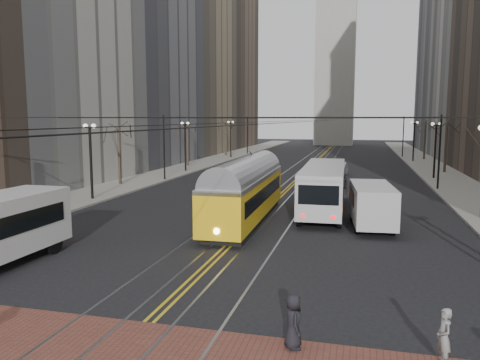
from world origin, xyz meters
The scene contains 19 objects.
ground centered at (0.00, 0.00, 0.00)m, with size 260.00×260.00×0.00m, color black.
sidewalk_left centered at (-15.00, 45.00, 0.07)m, with size 5.00×140.00×0.15m, color gray.
sidewalk_right centered at (15.00, 45.00, 0.07)m, with size 5.00×140.00×0.15m, color gray.
streetcar_rails centered at (0.00, 45.00, 0.00)m, with size 4.80×130.00×0.02m, color gray.
centre_lines centered at (0.00, 45.00, 0.01)m, with size 0.42×130.00×0.01m, color gold.
building_left_mid centered at (-25.50, 46.00, 17.00)m, with size 16.00×20.00×34.00m, color slate.
building_left_midfar centered at (-27.50, 66.00, 26.00)m, with size 20.00×20.00×52.00m, color #85745B.
building_left_far centered at (-25.50, 86.00, 20.00)m, with size 16.00×20.00×40.00m, color brown.
building_right_far centered at (25.50, 86.00, 20.00)m, with size 16.00×20.00×40.00m, color slate.
lamp_posts centered at (0.00, 28.75, 2.80)m, with size 27.60×57.20×5.60m.
street_trees centered at (0.00, 35.25, 2.80)m, with size 31.68×53.28×5.60m.
trolley_wires centered at (0.00, 34.83, 3.77)m, with size 25.96×120.00×6.60m.
streetcar centered at (-0.50, 13.81, 1.53)m, with size 2.40×12.95×3.05m, color yellow.
rear_bus centered at (3.88, 17.99, 1.56)m, with size 2.60×11.96×3.12m, color silver.
cargo_van centered at (6.95, 13.79, 1.25)m, with size 2.17×5.64×2.49m, color #BCBCBC.
sedan_grey centered at (4.00, 28.14, 0.79)m, with size 1.87×4.65×1.59m, color #393D40.
sedan_silver centered at (4.00, 39.09, 0.72)m, with size 1.52×4.36×1.44m, color #A5A9AD.
pedestrian_a centered at (4.55, -1.50, 0.77)m, with size 0.74×0.48×1.52m, color black.
pedestrian_b centered at (8.37, -1.50, 0.77)m, with size 0.56×0.36×1.52m, color gray.
Camera 1 is at (6.15, -13.60, 6.26)m, focal length 35.00 mm.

